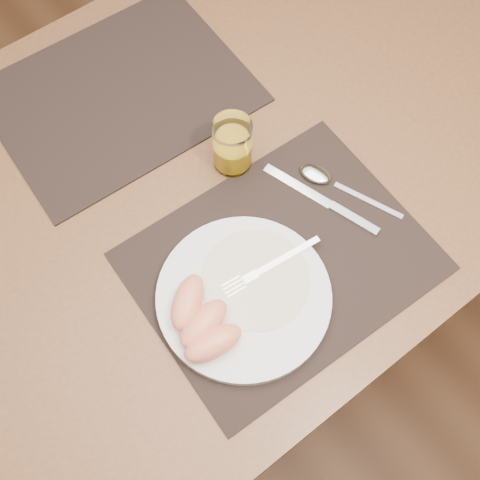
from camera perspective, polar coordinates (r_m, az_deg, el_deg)
name	(u,v)px	position (r m, az deg, el deg)	size (l,w,h in m)	color
ground	(213,310)	(1.73, -2.53, -6.67)	(5.00, 5.00, 0.00)	brown
table	(199,195)	(1.12, -3.91, 4.25)	(1.40, 0.90, 0.75)	brown
placemat_near	(281,261)	(0.96, 3.92, -2.01)	(0.45, 0.35, 0.00)	black
placemat_far	(120,94)	(1.16, -11.32, 13.46)	(0.45, 0.35, 0.00)	black
plate	(244,297)	(0.93, 0.36, -5.40)	(0.27, 0.27, 0.02)	white
plate_dressing	(255,279)	(0.93, 1.46, -3.70)	(0.17, 0.17, 0.00)	white
fork	(263,270)	(0.93, 2.24, -2.83)	(0.18, 0.04, 0.00)	silver
knife	(330,205)	(1.01, 8.55, 3.31)	(0.08, 0.21, 0.01)	silver
spoon	(323,177)	(1.03, 7.89, 5.90)	(0.09, 0.19, 0.01)	silver
juice_glass	(232,146)	(1.01, -0.73, 8.86)	(0.07, 0.07, 0.10)	white
grapefruit_wedges	(201,322)	(0.89, -3.71, -7.81)	(0.10, 0.15, 0.04)	#FD8F67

